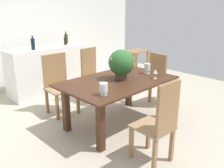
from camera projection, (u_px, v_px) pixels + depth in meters
The scene contains 17 objects.
ground_plane at pixel (107, 119), 4.17m from camera, with size 7.04×7.04×0.00m, color #BCB29E.
back_wall at pixel (27, 29), 5.53m from camera, with size 6.40×0.10×2.60m, color white.
dining_table at pixel (117, 88), 3.82m from camera, with size 1.73×1.09×0.73m.
chair_far_right at pixel (92, 73), 4.81m from camera, with size 0.44×0.44×1.04m.
chair_near_left at pixel (160, 121), 2.85m from camera, with size 0.42×0.46×1.05m.
chair_foot_end at pixel (161, 77), 4.63m from camera, with size 0.49×0.46×0.99m.
chair_far_left at pixel (58, 81), 4.30m from camera, with size 0.50×0.47×1.03m.
flower_centerpiece at pixel (121, 63), 3.77m from camera, with size 0.40×0.40×0.46m.
crystal_vase_left at pixel (147, 68), 4.11m from camera, with size 0.10×0.10×0.17m.
crystal_vase_center_near at pixel (126, 64), 4.20m from camera, with size 0.12×0.12×0.22m.
crystal_vase_right at pixel (104, 88), 3.14m from camera, with size 0.11×0.11×0.16m.
wine_glass at pixel (155, 72), 3.83m from camera, with size 0.07×0.07×0.15m.
kitchen_counter at pixel (48, 70), 5.31m from camera, with size 1.66×0.56×0.99m, color white.
wine_bottle_green at pixel (33, 44), 4.81m from camera, with size 0.07×0.07×0.27m.
wine_bottle_tall at pixel (65, 41), 5.39m from camera, with size 0.07×0.07×0.24m.
wine_bottle_clear at pixel (66, 38), 5.63m from camera, with size 0.08×0.08×0.26m.
side_table at pixel (135, 57), 6.39m from camera, with size 0.64×0.45×0.70m.
Camera 1 is at (-2.59, -2.76, 1.86)m, focal length 39.74 mm.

